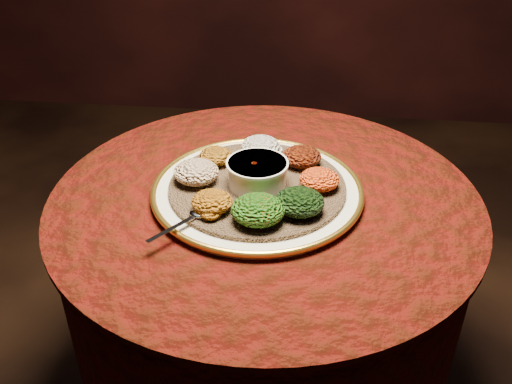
# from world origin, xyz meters

# --- Properties ---
(table) EXTENTS (0.96, 0.96, 0.73)m
(table) POSITION_xyz_m (0.00, 0.00, 0.55)
(table) COLOR black
(table) RESTS_ON ground
(platter) EXTENTS (0.54, 0.54, 0.02)m
(platter) POSITION_xyz_m (-0.02, -0.00, 0.75)
(platter) COLOR silver
(platter) RESTS_ON table
(injera) EXTENTS (0.51, 0.51, 0.01)m
(injera) POSITION_xyz_m (-0.02, -0.00, 0.76)
(injera) COLOR #846142
(injera) RESTS_ON platter
(stew_bowl) EXTENTS (0.14, 0.14, 0.06)m
(stew_bowl) POSITION_xyz_m (-0.02, -0.00, 0.79)
(stew_bowl) COLOR silver
(stew_bowl) RESTS_ON injera
(spoon) EXTENTS (0.11, 0.12, 0.01)m
(spoon) POSITION_xyz_m (-0.13, -0.14, 0.77)
(spoon) COLOR silver
(spoon) RESTS_ON injera
(portion_ayib) EXTENTS (0.09, 0.09, 0.04)m
(portion_ayib) POSITION_xyz_m (-0.02, 0.13, 0.78)
(portion_ayib) COLOR silver
(portion_ayib) RESTS_ON injera
(portion_kitfo) EXTENTS (0.09, 0.09, 0.04)m
(portion_kitfo) POSITION_xyz_m (0.08, 0.10, 0.78)
(portion_kitfo) COLOR black
(portion_kitfo) RESTS_ON injera
(portion_tikil) EXTENTS (0.09, 0.08, 0.04)m
(portion_tikil) POSITION_xyz_m (0.12, 0.00, 0.78)
(portion_tikil) COLOR #CA9410
(portion_tikil) RESTS_ON injera
(portion_gomen) EXTENTS (0.10, 0.10, 0.05)m
(portion_gomen) POSITION_xyz_m (0.08, -0.10, 0.79)
(portion_gomen) COLOR black
(portion_gomen) RESTS_ON injera
(portion_mixveg) EXTENTS (0.11, 0.10, 0.05)m
(portion_mixveg) POSITION_xyz_m (-0.00, -0.14, 0.79)
(portion_mixveg) COLOR #AD2A0B
(portion_mixveg) RESTS_ON injera
(portion_kik) EXTENTS (0.09, 0.08, 0.04)m
(portion_kik) POSITION_xyz_m (-0.10, -0.11, 0.78)
(portion_kik) COLOR #9D580D
(portion_kik) RESTS_ON injera
(portion_timatim) EXTENTS (0.10, 0.10, 0.05)m
(portion_timatim) POSITION_xyz_m (-0.15, -0.00, 0.79)
(portion_timatim) COLOR maroon
(portion_timatim) RESTS_ON injera
(portion_shiro) EXTENTS (0.08, 0.07, 0.04)m
(portion_shiro) POSITION_xyz_m (-0.12, 0.08, 0.78)
(portion_shiro) COLOR #935B11
(portion_shiro) RESTS_ON injera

